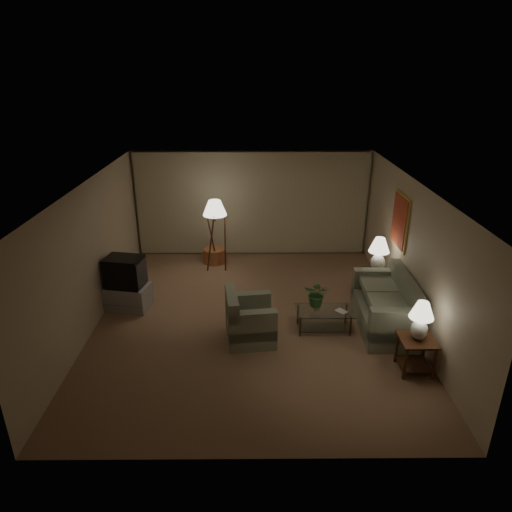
{
  "coord_description": "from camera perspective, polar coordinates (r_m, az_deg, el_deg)",
  "views": [
    {
      "loc": [
        0.02,
        -7.85,
        4.63
      ],
      "look_at": [
        0.09,
        0.6,
        1.09
      ],
      "focal_mm": 32.0,
      "sensor_mm": 36.0,
      "label": 1
    }
  ],
  "objects": [
    {
      "name": "book",
      "position": [
        8.59,
        10.29,
        -6.98
      ],
      "size": [
        0.25,
        0.25,
        0.02
      ],
      "primitive_type": "imported",
      "rotation": [
        0.0,
        0.0,
        0.69
      ],
      "color": "olive",
      "rests_on": "coffee_table"
    },
    {
      "name": "floor_lamp",
      "position": [
        10.94,
        -5.07,
        2.77
      ],
      "size": [
        0.56,
        0.56,
        1.73
      ],
      "color": "#331D0D",
      "rests_on": "ground"
    },
    {
      "name": "crt_tv",
      "position": [
        9.5,
        -16.1,
        -1.91
      ],
      "size": [
        0.91,
        0.78,
        0.62
      ],
      "primitive_type": "cube",
      "rotation": [
        0.0,
        0.0,
        -0.19
      ],
      "color": "black",
      "rests_on": "tv_cabinet"
    },
    {
      "name": "tv_cabinet",
      "position": [
        9.74,
        -15.75,
        -4.9
      ],
      "size": [
        1.08,
        0.87,
        0.5
      ],
      "primitive_type": "cube",
      "rotation": [
        0.0,
        0.0,
        -0.19
      ],
      "color": "#959598",
      "rests_on": "ground"
    },
    {
      "name": "ottoman",
      "position": [
        11.58,
        -5.2,
        0.08
      ],
      "size": [
        0.63,
        0.63,
        0.37
      ],
      "primitive_type": "cylinder",
      "rotation": [
        0.0,
        0.0,
        0.15
      ],
      "color": "#AE623B",
      "rests_on": "ground"
    },
    {
      "name": "table_lamp_near",
      "position": [
        7.63,
        19.94,
        -7.23
      ],
      "size": [
        0.38,
        0.38,
        0.66
      ],
      "color": "silver",
      "rests_on": "side_table_near"
    },
    {
      "name": "armchair",
      "position": [
        8.3,
        -0.7,
        -8.11
      ],
      "size": [
        1.09,
        1.06,
        0.75
      ],
      "rotation": [
        0.0,
        0.0,
        1.7
      ],
      "color": "gray",
      "rests_on": "ground"
    },
    {
      "name": "side_table_far",
      "position": [
        10.08,
        14.74,
        -2.82
      ],
      "size": [
        0.55,
        0.46,
        0.6
      ],
      "color": "#331D0D",
      "rests_on": "ground"
    },
    {
      "name": "flowers",
      "position": [
        8.43,
        7.68,
        -4.4
      ],
      "size": [
        0.56,
        0.52,
        0.49
      ],
      "primitive_type": "imported",
      "rotation": [
        0.0,
        0.0,
        -0.39
      ],
      "color": "#2F672E",
      "rests_on": "vase"
    },
    {
      "name": "coffee_table",
      "position": [
        8.71,
        8.48,
        -7.53
      ],
      "size": [
        1.06,
        0.58,
        0.41
      ],
      "color": "silver",
      "rests_on": "ground"
    },
    {
      "name": "vase",
      "position": [
        8.58,
        7.57,
        -6.31
      ],
      "size": [
        0.17,
        0.17,
        0.15
      ],
      "primitive_type": "imported",
      "rotation": [
        0.0,
        0.0,
        0.22
      ],
      "color": "silver",
      "rests_on": "coffee_table"
    },
    {
      "name": "table_lamp_far",
      "position": [
        9.84,
        15.1,
        0.53
      ],
      "size": [
        0.43,
        0.43,
        0.75
      ],
      "color": "silver",
      "rests_on": "side_table_far"
    },
    {
      "name": "sofa",
      "position": [
        8.97,
        15.75,
        -6.25
      ],
      "size": [
        1.91,
        1.05,
        0.82
      ],
      "rotation": [
        0.0,
        0.0,
        -1.61
      ],
      "color": "gray",
      "rests_on": "ground"
    },
    {
      "name": "room_shell",
      "position": [
        9.79,
        -0.4,
        5.63
      ],
      "size": [
        6.04,
        7.02,
        2.72
      ],
      "color": "beige",
      "rests_on": "ground"
    },
    {
      "name": "side_table_near",
      "position": [
        7.92,
        19.38,
        -10.86
      ],
      "size": [
        0.56,
        0.56,
        0.6
      ],
      "color": "#331D0D",
      "rests_on": "ground"
    },
    {
      "name": "ground",
      "position": [
        9.11,
        -0.51,
        -7.78
      ],
      "size": [
        7.0,
        7.0,
        0.0
      ],
      "primitive_type": "plane",
      "color": "brown",
      "rests_on": "ground"
    }
  ]
}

